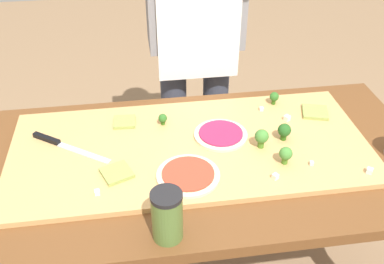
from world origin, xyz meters
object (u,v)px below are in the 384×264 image
object	(u,v)px
chefs_knife	(60,144)
pizza_slice_far_left	(315,112)
broccoli_floret_center_right	(274,97)
cheese_crumble_c	(275,176)
pizza_whole_tomato_red	(188,175)
pizza_slice_center	(124,122)
cheese_crumble_f	(287,118)
cook_center	(195,23)
broccoli_floret_front_left	(262,137)
cheese_crumble_d	(261,109)
cheese_crumble_e	(97,192)
pizza_whole_beet_magenta	(221,134)
broccoli_floret_front_right	(286,154)
cheese_crumble_b	(312,163)
cheese_crumble_a	(370,171)
broccoli_floret_center_left	(163,119)
pizza_slice_far_right	(117,173)
sauce_jar	(167,216)
prep_table	(201,181)
broccoli_floret_back_mid	(284,131)

from	to	relation	value
chefs_knife	pizza_slice_far_left	size ratio (longest dim) A/B	2.95
broccoli_floret_center_right	cheese_crumble_c	world-z (taller)	broccoli_floret_center_right
pizza_whole_tomato_red	pizza_slice_center	size ratio (longest dim) A/B	2.56
cheese_crumble_f	cook_center	distance (m)	0.58
pizza_slice_far_left	broccoli_floret_front_left	distance (m)	0.31
cheese_crumble_d	broccoli_floret_center_right	bearing A→B (deg)	32.73
pizza_slice_center	cheese_crumble_e	world-z (taller)	cheese_crumble_e
pizza_whole_beet_magenta	broccoli_floret_front_right	size ratio (longest dim) A/B	3.04
broccoli_floret_center_right	broccoli_floret_front_left	world-z (taller)	broccoli_floret_front_left
cheese_crumble_f	broccoli_floret_front_right	bearing A→B (deg)	-109.94
cheese_crumble_d	cheese_crumble_b	bearing A→B (deg)	-77.79
cheese_crumble_a	cheese_crumble_f	xyz separation A→B (m)	(-0.16, 0.32, 0.00)
broccoli_floret_center_left	cheese_crumble_b	size ratio (longest dim) A/B	3.47
cheese_crumble_b	pizza_slice_far_left	bearing A→B (deg)	66.90
chefs_knife	cheese_crumble_b	size ratio (longest dim) A/B	21.93
pizza_slice_far_right	broccoli_floret_front_right	size ratio (longest dim) A/B	1.41
sauce_jar	prep_table	bearing A→B (deg)	65.67
pizza_slice_center	cook_center	world-z (taller)	cook_center
pizza_whole_tomato_red	broccoli_floret_front_right	world-z (taller)	broccoli_floret_front_right
broccoli_floret_back_mid	pizza_slice_center	bearing A→B (deg)	161.83
pizza_slice_far_left	broccoli_floret_front_right	size ratio (longest dim) A/B	1.49
broccoli_floret_center_left	cheese_crumble_d	world-z (taller)	broccoli_floret_center_left
pizza_slice_far_right	broccoli_floret_front_left	world-z (taller)	broccoli_floret_front_left
cheese_crumble_a	cheese_crumble_b	distance (m)	0.18
pizza_whole_tomato_red	pizza_slice_center	xyz separation A→B (m)	(-0.19, 0.32, -0.00)
broccoli_floret_front_left	broccoli_floret_center_left	distance (m)	0.37
chefs_knife	cook_center	distance (m)	0.77
pizza_slice_far_left	broccoli_floret_back_mid	size ratio (longest dim) A/B	1.48
pizza_whole_beet_magenta	cheese_crumble_a	xyz separation A→B (m)	(0.42, -0.26, 0.00)
broccoli_floret_front_left	prep_table	bearing A→B (deg)	179.61
cheese_crumble_c	cheese_crumble_e	distance (m)	0.54
chefs_knife	broccoli_floret_front_right	bearing A→B (deg)	-15.64
broccoli_floret_front_right	cook_center	distance (m)	0.75
prep_table	pizza_whole_beet_magenta	xyz separation A→B (m)	(0.08, 0.08, 0.14)
pizza_whole_beet_magenta	broccoli_floret_back_mid	xyz separation A→B (m)	(0.21, -0.05, 0.03)
broccoli_floret_back_mid	cheese_crumble_d	distance (m)	0.19
cheese_crumble_b	cheese_crumble_e	size ratio (longest dim) A/B	0.80
cheese_crumble_f	broccoli_floret_center_right	bearing A→B (deg)	97.89
prep_table	cheese_crumble_b	bearing A→B (deg)	-18.67
chefs_knife	broccoli_floret_center_right	bearing A→B (deg)	10.62
prep_table	pizza_slice_far_left	bearing A→B (deg)	20.38
pizza_slice_far_left	cheese_crumble_b	size ratio (longest dim) A/B	7.43
broccoli_floret_back_mid	prep_table	bearing A→B (deg)	-173.90
cheese_crumble_d	sauce_jar	distance (m)	0.69
cheese_crumble_c	pizza_whole_beet_magenta	bearing A→B (deg)	116.91
cheese_crumble_a	cheese_crumble_f	bearing A→B (deg)	116.78
cheese_crumble_b	cheese_crumble_c	size ratio (longest dim) A/B	0.74
broccoli_floret_back_mid	cheese_crumble_d	world-z (taller)	broccoli_floret_back_mid
sauce_jar	pizza_whole_beet_magenta	bearing A→B (deg)	60.72
pizza_whole_beet_magenta	cheese_crumble_b	size ratio (longest dim) A/B	15.18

